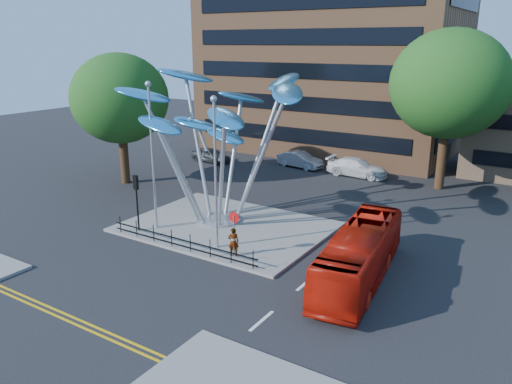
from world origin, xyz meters
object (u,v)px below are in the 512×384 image
Objects in this scene: traffic_light_island at (136,191)px; parked_car_left at (211,155)px; parked_car_mid at (300,160)px; tree_right at (450,84)px; street_lamp_right at (215,160)px; no_entry_sign_island at (234,226)px; red_bus at (360,255)px; street_lamp_left at (152,143)px; pedestrian at (233,242)px; parked_car_right at (357,167)px; tree_left at (120,99)px; leaf_sculpture at (217,114)px.

traffic_light_island reaches higher than parked_car_left.
tree_right is at bearing -82.38° from parked_car_mid.
no_entry_sign_island is at bearing -17.87° from street_lamp_right.
street_lamp_left is at bearing 173.49° from red_bus.
street_lamp_left is at bearing -42.96° from pedestrian.
tree_right is 24.06m from traffic_light_island.
tree_left is at bearing 129.42° from parked_car_right.
red_bus is (13.50, 1.13, -1.29)m from traffic_light_island.
street_lamp_right is at bearing -55.09° from leaf_sculpture.
tree_left is 18.35m from no_entry_sign_island.
traffic_light_island is 2.17× the size of pedestrian.
red_bus is 22.67m from parked_car_mid.
street_lamp_left is 1.06× the size of street_lamp_right.
tree_right reaches higher than pedestrian.
street_lamp_left is at bearing -124.05° from tree_right.
leaf_sculpture is at bearing 168.98° from parked_car_right.
street_lamp_left is 2.96m from traffic_light_island.
red_bus is (0.50, -18.37, -6.71)m from tree_right.
leaf_sculpture is 2.44× the size of parked_car_right.
no_entry_sign_island is 0.26× the size of red_bus.
leaf_sculpture is at bearing 52.60° from street_lamp_left.
tree_left is at bearing 154.93° from no_entry_sign_island.
tree_left is 2.54× the size of parked_car_left.
traffic_light_island reaches higher than red_bus.
leaf_sculpture reaches higher than no_entry_sign_island.
street_lamp_right is at bearing -134.86° from parked_car_left.
pedestrian reaches higher than parked_car_left.
pedestrian is (-6.05, -19.50, -7.10)m from tree_right.
no_entry_sign_island is at bearing -153.21° from parked_car_mid.
parked_car_mid is at bearing -65.35° from parked_car_left.
tree_right is 25.09m from tree_left.
traffic_light_island is 7.05m from no_entry_sign_island.
parked_car_right is (-0.85, 19.61, -1.06)m from no_entry_sign_island.
tree_right is at bearing -90.27° from parked_car_right.
street_lamp_right reaches higher than parked_car_left.
street_lamp_right is at bearing -5.71° from street_lamp_left.
street_lamp_left is at bearing 171.39° from no_entry_sign_island.
pedestrian reaches higher than parked_car_right.
tree_left is at bearing 157.11° from red_bus.
traffic_light_island is 13.61m from red_bus.
leaf_sculpture is 3.14× the size of parked_car_left.
street_lamp_right reaches higher than parked_car_right.
street_lamp_right reaches higher than traffic_light_island.
street_lamp_left is 13.61m from red_bus.
no_entry_sign_island is at bearing -45.67° from leaf_sculpture.
parked_car_mid is (-2.34, 15.58, -6.15)m from leaf_sculpture.
parked_car_left is at bearing 128.39° from street_lamp_right.
parked_car_left is (-8.15, 16.10, -4.67)m from street_lamp_left.
tree_right is at bearing -76.61° from parked_car_left.
parked_car_left is at bearing 81.99° from tree_left.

